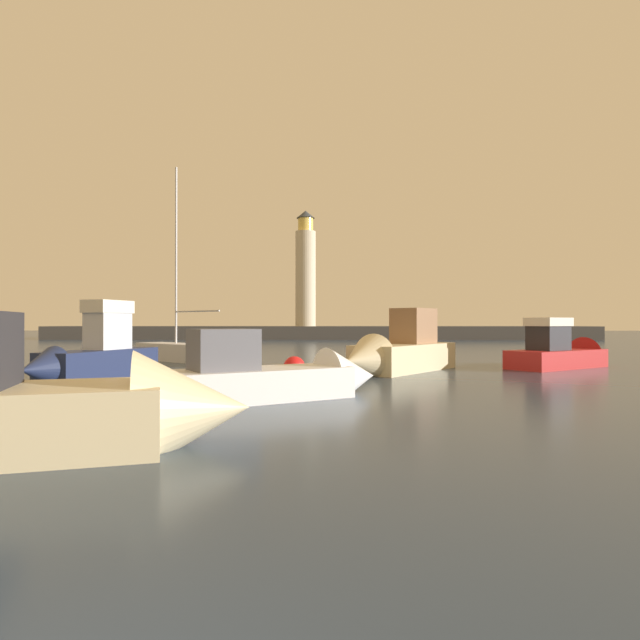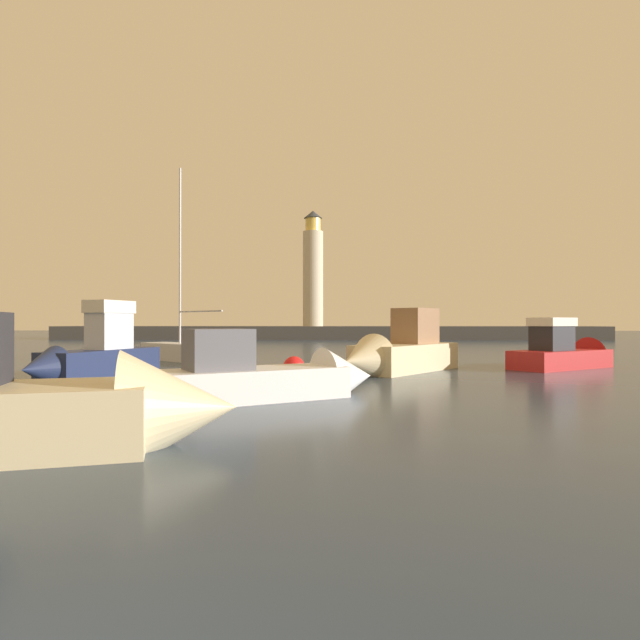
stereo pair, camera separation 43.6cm
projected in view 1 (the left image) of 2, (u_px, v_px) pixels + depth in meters
The scene contains 10 objects.
ground_plane at pixel (305, 355), 35.40m from camera, with size 220.00×220.00×0.00m, color #2D3D51.
breakwater at pixel (319, 333), 69.05m from camera, with size 70.70×6.82×1.71m, color #423F3D.
lighthouse at pixel (306, 271), 69.13m from camera, with size 2.66×2.66×15.20m.
motorboat_0 at pixel (46, 409), 8.69m from camera, with size 7.73×4.38×2.81m.
motorboat_2 at pixel (91, 356), 19.94m from camera, with size 3.26×6.44×3.18m.
motorboat_3 at pixel (394, 353), 22.97m from camera, with size 6.25×7.33×3.22m.
motorboat_4 at pixel (285, 377), 15.19m from camera, with size 6.82×5.19×2.44m.
motorboat_6 at pixel (569, 353), 25.67m from camera, with size 6.75×5.54×2.89m.
sailboat_moored at pixel (183, 351), 29.51m from camera, with size 6.57×5.80×11.04m.
mooring_buoy at pixel (294, 367), 20.54m from camera, with size 0.86×0.86×0.86m, color red.
Camera 1 is at (1.84, -1.72, 2.16)m, focal length 29.58 mm.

